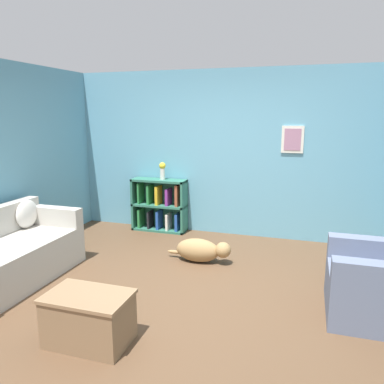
% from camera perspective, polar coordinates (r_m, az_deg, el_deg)
% --- Properties ---
extents(ground_plane, '(14.00, 14.00, 0.00)m').
position_cam_1_polar(ground_plane, '(4.24, -1.67, -15.12)').
color(ground_plane, brown).
extents(wall_back, '(5.60, 0.13, 2.60)m').
position_cam_1_polar(wall_back, '(5.98, 5.35, 5.82)').
color(wall_back, '#609EB7').
rests_on(wall_back, ground_plane).
extents(couch, '(0.84, 1.89, 0.84)m').
position_cam_1_polar(couch, '(4.81, -27.07, -8.98)').
color(couch, '#ADA89E').
rests_on(couch, ground_plane).
extents(bookshelf, '(0.91, 0.30, 0.87)m').
position_cam_1_polar(bookshelf, '(6.26, -4.88, -2.05)').
color(bookshelf, '#2D6B56').
rests_on(bookshelf, ground_plane).
extents(recliner_chair, '(0.89, 0.88, 0.97)m').
position_cam_1_polar(recliner_chair, '(4.07, 27.22, -12.23)').
color(recliner_chair, slate).
rests_on(recliner_chair, ground_plane).
extents(coffee_table, '(0.71, 0.45, 0.44)m').
position_cam_1_polar(coffee_table, '(3.45, -15.45, -17.90)').
color(coffee_table, '#846647').
rests_on(coffee_table, ground_plane).
extents(dog, '(0.88, 0.28, 0.31)m').
position_cam_1_polar(dog, '(4.99, 1.39, -8.85)').
color(dog, '#9E7A4C').
rests_on(dog, ground_plane).
extents(vase, '(0.11, 0.11, 0.28)m').
position_cam_1_polar(vase, '(6.10, -4.52, 3.38)').
color(vase, silver).
rests_on(vase, bookshelf).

